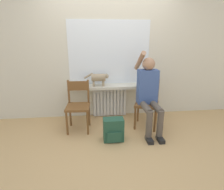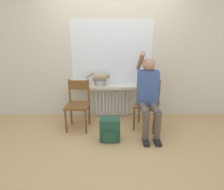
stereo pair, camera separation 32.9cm
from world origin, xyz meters
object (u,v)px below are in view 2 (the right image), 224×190
object	(u,v)px
chair_right	(147,104)
backpack	(110,130)
person	(148,92)
chair_left	(78,104)
cat	(100,78)

from	to	relation	value
chair_right	backpack	bearing A→B (deg)	-123.00
chair_right	person	xyz separation A→B (m)	(-0.01, -0.12, 0.24)
chair_left	chair_right	xyz separation A→B (m)	(1.23, -0.00, 0.00)
chair_right	cat	size ratio (longest dim) A/B	1.85
person	backpack	size ratio (longest dim) A/B	3.71
chair_left	chair_right	bearing A→B (deg)	3.61
person	cat	size ratio (longest dim) A/B	2.92
person	backpack	world-z (taller)	person
cat	backpack	size ratio (longest dim) A/B	1.27
cat	chair_left	bearing A→B (deg)	-134.63
chair_left	person	bearing A→B (deg)	-2.10
chair_left	person	distance (m)	1.24
chair_left	cat	xyz separation A→B (m)	(0.38, 0.39, 0.39)
chair_left	backpack	distance (m)	0.77
chair_left	cat	size ratio (longest dim) A/B	1.85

